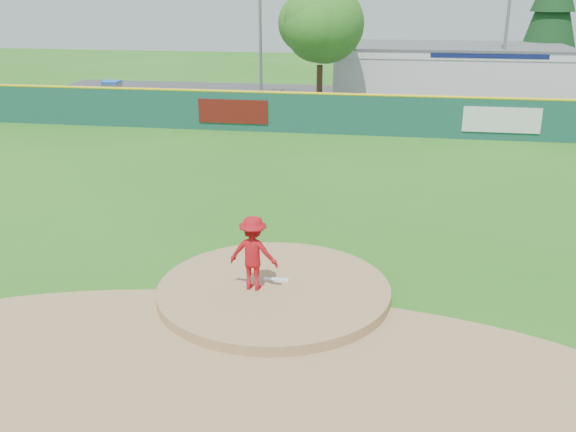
% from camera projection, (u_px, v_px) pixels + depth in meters
% --- Properties ---
extents(ground, '(120.00, 120.00, 0.00)m').
position_uv_depth(ground, '(274.00, 295.00, 15.23)').
color(ground, '#286B19').
rests_on(ground, ground).
extents(pitchers_mound, '(5.50, 5.50, 0.50)m').
position_uv_depth(pitchers_mound, '(274.00, 295.00, 15.23)').
color(pitchers_mound, '#9E774C').
rests_on(pitchers_mound, ground).
extents(pitching_rubber, '(0.60, 0.15, 0.04)m').
position_uv_depth(pitching_rubber, '(276.00, 280.00, 15.42)').
color(pitching_rubber, white).
rests_on(pitching_rubber, pitchers_mound).
extents(infield_dirt_arc, '(15.40, 15.40, 0.01)m').
position_uv_depth(infield_dirt_arc, '(245.00, 364.00, 12.44)').
color(infield_dirt_arc, '#9E774C').
rests_on(infield_dirt_arc, ground).
extents(parking_lot, '(44.00, 16.00, 0.02)m').
position_uv_depth(parking_lot, '(355.00, 104.00, 40.31)').
color(parking_lot, '#38383A').
rests_on(parking_lot, ground).
extents(pitcher, '(1.20, 0.76, 1.77)m').
position_uv_depth(pitcher, '(253.00, 253.00, 14.75)').
color(pitcher, '#AE0E17').
rests_on(pitcher, pitchers_mound).
extents(van, '(4.65, 2.54, 1.24)m').
position_uv_depth(van, '(359.00, 107.00, 35.86)').
color(van, white).
rests_on(van, parking_lot).
extents(pool_building_grp, '(15.20, 8.20, 3.31)m').
position_uv_depth(pool_building_grp, '(449.00, 70.00, 43.44)').
color(pool_building_grp, silver).
rests_on(pool_building_grp, ground).
extents(fence_banners, '(16.71, 0.04, 1.20)m').
position_uv_depth(fence_banners, '(363.00, 116.00, 31.38)').
color(fence_banners, '#5D120D').
rests_on(fence_banners, ground).
extents(playground_slide, '(0.99, 2.79, 1.54)m').
position_uv_depth(playground_slide, '(112.00, 93.00, 39.42)').
color(playground_slide, blue).
rests_on(playground_slide, ground).
extents(outfield_fence, '(40.00, 0.14, 2.07)m').
position_uv_depth(outfield_fence, '(342.00, 113.00, 31.59)').
color(outfield_fence, '#16473D').
rests_on(outfield_fence, ground).
extents(deciduous_tree, '(5.60, 5.60, 7.36)m').
position_uv_depth(deciduous_tree, '(320.00, 31.00, 37.24)').
color(deciduous_tree, '#382314').
rests_on(deciduous_tree, ground).
extents(conifer_tree, '(4.40, 4.40, 9.50)m').
position_uv_depth(conifer_tree, '(553.00, 9.00, 44.76)').
color(conifer_tree, '#382314').
rests_on(conifer_tree, ground).
extents(light_pole_left, '(1.75, 0.25, 11.00)m').
position_uv_depth(light_pole_left, '(260.00, 3.00, 39.23)').
color(light_pole_left, gray).
rests_on(light_pole_left, ground).
extents(light_pole_right, '(1.75, 0.25, 10.00)m').
position_uv_depth(light_pole_right, '(508.00, 12.00, 38.89)').
color(light_pole_right, gray).
rests_on(light_pole_right, ground).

